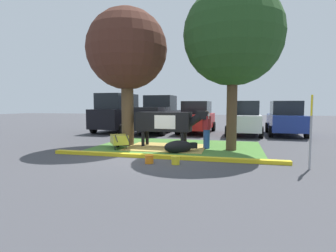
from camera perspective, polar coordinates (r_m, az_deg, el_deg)
name	(u,v)px	position (r m, az deg, el deg)	size (l,w,h in m)	color
ground_plane	(148,157)	(9.57, -4.29, -6.42)	(80.00, 80.00, 0.00)	#424247
grass_island	(178,147)	(11.69, 2.06, -4.36)	(6.90, 4.82, 0.02)	#477A33
curb_yellow	(162,157)	(9.23, -1.29, -6.44)	(8.10, 0.24, 0.12)	yellow
hay_bedding	(166,147)	(11.41, -0.37, -4.50)	(3.20, 2.40, 0.04)	tan
shade_tree_left	(127,50)	(12.30, -8.60, 15.40)	(3.48, 3.48, 5.94)	brown
shade_tree_right	(233,36)	(11.27, 13.46, 17.83)	(3.84, 3.84, 6.38)	#4C3823
cow_holstein	(166,122)	(11.49, -0.34, 0.87)	(3.14, 0.82, 1.54)	black
calf_lying	(179,147)	(10.20, 2.34, -4.37)	(1.26, 1.01, 0.48)	black
person_handler	(207,129)	(11.23, 8.08, -0.55)	(0.34, 0.52, 1.56)	#23478C
wheelbarrow	(119,140)	(11.27, -10.18, -2.83)	(1.21, 1.49, 0.63)	gold
parking_sign	(311,117)	(8.47, 27.81, 1.64)	(0.16, 0.43, 2.07)	#99999E
bucket_orange	(149,159)	(8.48, -3.94, -6.88)	(0.29, 0.29, 0.26)	orange
bucket_yellow	(176,160)	(8.32, 1.59, -7.12)	(0.27, 0.27, 0.25)	yellow
suv_black	(118,113)	(18.51, -10.45, 2.76)	(2.24, 4.66, 2.52)	black
pickup_truck_maroon	(157,115)	(17.76, -2.42, 2.26)	(2.36, 5.47, 2.42)	black
sedan_red	(197,118)	(17.45, 6.04, 1.77)	(2.14, 4.46, 2.02)	red
hatchback_white	(244,118)	(16.86, 15.68, 1.53)	(2.14, 4.46, 2.02)	silver
sedan_blue	(285,119)	(17.52, 23.34, 1.44)	(2.14, 4.46, 2.02)	navy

